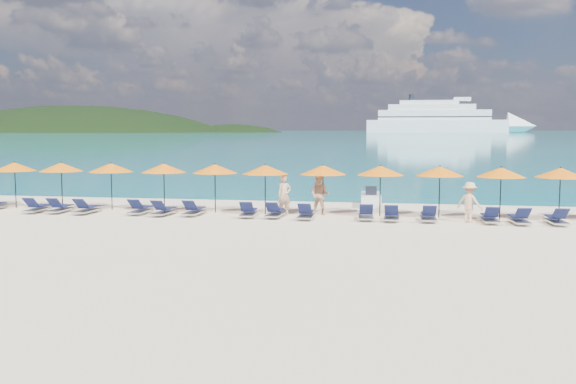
# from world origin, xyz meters

# --- Properties ---
(ground) EXTENTS (1400.00, 1400.00, 0.00)m
(ground) POSITION_xyz_m (0.00, 0.00, 0.00)
(ground) COLOR beige
(sea) EXTENTS (1600.00, 1300.00, 0.01)m
(sea) POSITION_xyz_m (0.00, 660.00, 0.01)
(sea) COLOR #1FA9B2
(sea) RESTS_ON ground
(headland_main) EXTENTS (374.00, 242.00, 126.50)m
(headland_main) POSITION_xyz_m (-300.00, 540.00, -38.00)
(headland_main) COLOR black
(headland_main) RESTS_ON ground
(headland_small) EXTENTS (162.00, 126.00, 85.50)m
(headland_small) POSITION_xyz_m (-150.00, 560.00, -35.00)
(headland_small) COLOR black
(headland_small) RESTS_ON ground
(cruise_ship) EXTENTS (148.90, 25.69, 41.37)m
(cruise_ship) POSITION_xyz_m (48.69, 575.19, 10.76)
(cruise_ship) COLOR silver
(cruise_ship) RESTS_ON ground
(jetski) EXTENTS (1.12, 2.64, 0.92)m
(jetski) POSITION_xyz_m (3.21, 8.61, 0.38)
(jetski) COLOR white
(jetski) RESTS_ON ground
(beachgoer_a) EXTENTS (0.78, 0.72, 1.78)m
(beachgoer_a) POSITION_xyz_m (-0.45, 4.62, 0.89)
(beachgoer_a) COLOR #DDA97C
(beachgoer_a) RESTS_ON ground
(beachgoer_b) EXTENTS (0.96, 0.65, 1.83)m
(beachgoer_b) POSITION_xyz_m (1.11, 4.86, 0.92)
(beachgoer_b) COLOR #DDA97C
(beachgoer_b) RESTS_ON ground
(beachgoer_c) EXTENTS (1.19, 0.97, 1.67)m
(beachgoer_c) POSITION_xyz_m (7.45, 3.66, 0.84)
(beachgoer_c) COLOR #DDA97C
(beachgoer_c) RESTS_ON ground
(umbrella_1) EXTENTS (2.10, 2.10, 2.28)m
(umbrella_1) POSITION_xyz_m (-13.71, 4.76, 2.02)
(umbrella_1) COLOR black
(umbrella_1) RESTS_ON ground
(umbrella_2) EXTENTS (2.10, 2.10, 2.28)m
(umbrella_2) POSITION_xyz_m (-11.34, 4.88, 2.02)
(umbrella_2) COLOR black
(umbrella_2) RESTS_ON ground
(umbrella_3) EXTENTS (2.10, 2.10, 2.28)m
(umbrella_3) POSITION_xyz_m (-8.81, 4.90, 2.02)
(umbrella_3) COLOR black
(umbrella_3) RESTS_ON ground
(umbrella_4) EXTENTS (2.10, 2.10, 2.28)m
(umbrella_4) POSITION_xyz_m (-6.21, 4.95, 2.02)
(umbrella_4) COLOR black
(umbrella_4) RESTS_ON ground
(umbrella_5) EXTENTS (2.10, 2.10, 2.28)m
(umbrella_5) POSITION_xyz_m (-3.74, 4.91, 2.02)
(umbrella_5) COLOR black
(umbrella_5) RESTS_ON ground
(umbrella_6) EXTENTS (2.10, 2.10, 2.28)m
(umbrella_6) POSITION_xyz_m (-1.35, 4.74, 2.02)
(umbrella_6) COLOR black
(umbrella_6) RESTS_ON ground
(umbrella_7) EXTENTS (2.10, 2.10, 2.28)m
(umbrella_7) POSITION_xyz_m (1.24, 4.97, 2.02)
(umbrella_7) COLOR black
(umbrella_7) RESTS_ON ground
(umbrella_8) EXTENTS (2.10, 2.10, 2.28)m
(umbrella_8) POSITION_xyz_m (3.77, 4.99, 2.02)
(umbrella_8) COLOR black
(umbrella_8) RESTS_ON ground
(umbrella_9) EXTENTS (2.10, 2.10, 2.28)m
(umbrella_9) POSITION_xyz_m (6.31, 4.97, 2.02)
(umbrella_9) COLOR black
(umbrella_9) RESTS_ON ground
(umbrella_10) EXTENTS (2.10, 2.10, 2.28)m
(umbrella_10) POSITION_xyz_m (8.81, 4.72, 2.02)
(umbrella_10) COLOR black
(umbrella_10) RESTS_ON ground
(umbrella_11) EXTENTS (2.10, 2.10, 2.28)m
(umbrella_11) POSITION_xyz_m (11.22, 4.89, 2.02)
(umbrella_11) COLOR black
(umbrella_11) RESTS_ON ground
(lounger_3) EXTENTS (0.69, 1.72, 0.66)m
(lounger_3) POSITION_xyz_m (-11.81, 3.44, 0.24)
(lounger_3) COLOR silver
(lounger_3) RESTS_ON ground
(lounger_4) EXTENTS (0.67, 1.72, 0.66)m
(lounger_4) POSITION_xyz_m (-10.70, 3.53, 0.24)
(lounger_4) COLOR silver
(lounger_4) RESTS_ON ground
(lounger_5) EXTENTS (0.67, 1.72, 0.66)m
(lounger_5) POSITION_xyz_m (-9.35, 3.46, 0.24)
(lounger_5) COLOR silver
(lounger_5) RESTS_ON ground
(lounger_6) EXTENTS (0.66, 1.71, 0.66)m
(lounger_6) POSITION_xyz_m (-6.88, 3.71, 0.24)
(lounger_6) COLOR silver
(lounger_6) RESTS_ON ground
(lounger_7) EXTENTS (0.76, 1.75, 0.66)m
(lounger_7) POSITION_xyz_m (-5.68, 3.48, 0.24)
(lounger_7) COLOR silver
(lounger_7) RESTS_ON ground
(lounger_8) EXTENTS (0.69, 1.72, 0.66)m
(lounger_8) POSITION_xyz_m (-4.36, 3.71, 0.24)
(lounger_8) COLOR silver
(lounger_8) RESTS_ON ground
(lounger_9) EXTENTS (0.75, 1.74, 0.66)m
(lounger_9) POSITION_xyz_m (-1.86, 3.63, 0.24)
(lounger_9) COLOR silver
(lounger_9) RESTS_ON ground
(lounger_10) EXTENTS (0.69, 1.72, 0.66)m
(lounger_10) POSITION_xyz_m (-0.69, 3.69, 0.24)
(lounger_10) COLOR silver
(lounger_10) RESTS_ON ground
(lounger_11) EXTENTS (0.69, 1.72, 0.66)m
(lounger_11) POSITION_xyz_m (0.70, 3.46, 0.24)
(lounger_11) COLOR silver
(lounger_11) RESTS_ON ground
(lounger_12) EXTENTS (0.75, 1.74, 0.66)m
(lounger_12) POSITION_xyz_m (3.23, 3.68, 0.24)
(lounger_12) COLOR silver
(lounger_12) RESTS_ON ground
(lounger_13) EXTENTS (0.64, 1.71, 0.66)m
(lounger_13) POSITION_xyz_m (4.30, 3.56, 0.24)
(lounger_13) COLOR silver
(lounger_13) RESTS_ON ground
(lounger_14) EXTENTS (0.66, 1.72, 0.66)m
(lounger_14) POSITION_xyz_m (5.81, 3.66, 0.24)
(lounger_14) COLOR silver
(lounger_14) RESTS_ON ground
(lounger_15) EXTENTS (0.65, 1.71, 0.66)m
(lounger_15) POSITION_xyz_m (8.27, 3.64, 0.24)
(lounger_15) COLOR silver
(lounger_15) RESTS_ON ground
(lounger_16) EXTENTS (0.76, 1.75, 0.66)m
(lounger_16) POSITION_xyz_m (9.39, 3.50, 0.24)
(lounger_16) COLOR silver
(lounger_16) RESTS_ON ground
(lounger_17) EXTENTS (0.73, 1.74, 0.66)m
(lounger_17) POSITION_xyz_m (10.83, 3.62, 0.24)
(lounger_17) COLOR silver
(lounger_17) RESTS_ON ground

